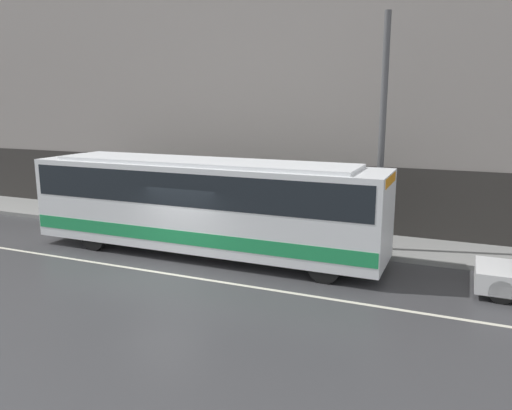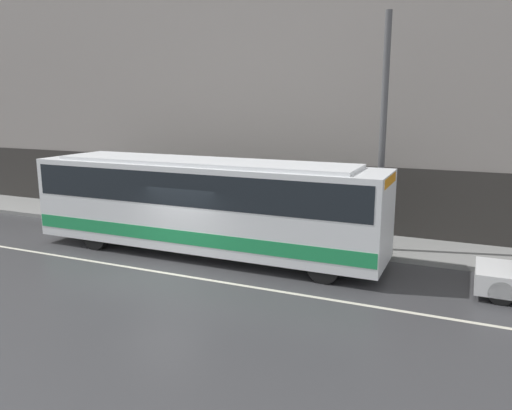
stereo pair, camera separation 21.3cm
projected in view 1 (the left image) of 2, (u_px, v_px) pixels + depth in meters
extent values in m
plane|color=#38383A|center=(165.00, 273.00, 15.49)|extent=(60.00, 60.00, 0.00)
cube|color=gray|center=(239.00, 230.00, 20.37)|extent=(60.00, 2.86, 0.17)
cube|color=gray|center=(254.00, 66.00, 20.46)|extent=(60.00, 0.30, 13.33)
cube|color=#2D2B28|center=(252.00, 193.00, 21.37)|extent=(60.00, 0.06, 2.80)
cube|color=beige|center=(165.00, 273.00, 15.49)|extent=(54.00, 0.14, 0.01)
cube|color=white|center=(203.00, 204.00, 17.15)|extent=(12.50, 2.55, 2.84)
cube|color=#1E8C4C|center=(204.00, 229.00, 17.32)|extent=(12.44, 2.57, 0.45)
cube|color=black|center=(203.00, 184.00, 17.00)|extent=(12.12, 2.57, 1.08)
cube|color=orange|center=(389.00, 180.00, 14.52)|extent=(0.12, 1.91, 0.28)
cube|color=white|center=(202.00, 162.00, 16.85)|extent=(10.62, 2.17, 0.12)
cylinder|color=black|center=(325.00, 267.00, 14.61)|extent=(0.98, 0.28, 0.98)
cylinder|color=black|center=(342.00, 247.00, 16.62)|extent=(0.98, 0.28, 0.98)
cylinder|color=black|center=(94.00, 237.00, 17.88)|extent=(0.98, 0.28, 0.98)
cylinder|color=black|center=(133.00, 223.00, 19.89)|extent=(0.98, 0.28, 0.98)
cylinder|color=black|center=(501.00, 292.00, 13.14)|extent=(0.65, 0.20, 0.65)
cylinder|color=black|center=(499.00, 273.00, 14.55)|extent=(0.65, 0.20, 0.65)
cylinder|color=#4C4C4F|center=(382.00, 135.00, 16.76)|extent=(0.22, 0.22, 7.94)
cylinder|color=maroon|center=(215.00, 211.00, 20.44)|extent=(0.36, 0.36, 1.34)
sphere|color=tan|center=(215.00, 192.00, 20.28)|extent=(0.25, 0.25, 0.25)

